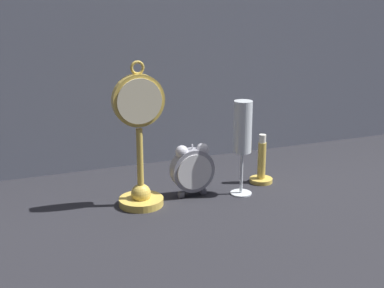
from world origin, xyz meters
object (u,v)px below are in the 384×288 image
(pocket_watch_on_stand, at_px, (140,149))
(brass_candlestick, at_px, (261,167))
(champagne_flute, at_px, (243,133))
(alarm_clock_twin_bell, at_px, (192,168))

(pocket_watch_on_stand, bearing_deg, brass_candlestick, 5.46)
(champagne_flute, height_order, brass_candlestick, champagne_flute)
(brass_candlestick, bearing_deg, alarm_clock_twin_bell, -174.16)
(pocket_watch_on_stand, xyz_separation_m, alarm_clock_twin_bell, (0.12, 0.01, -0.06))
(pocket_watch_on_stand, distance_m, champagne_flute, 0.23)
(pocket_watch_on_stand, bearing_deg, champagne_flute, -5.16)
(alarm_clock_twin_bell, bearing_deg, brass_candlestick, 5.84)
(pocket_watch_on_stand, bearing_deg, alarm_clock_twin_bell, 4.88)
(pocket_watch_on_stand, height_order, alarm_clock_twin_bell, pocket_watch_on_stand)
(alarm_clock_twin_bell, bearing_deg, pocket_watch_on_stand, -175.12)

